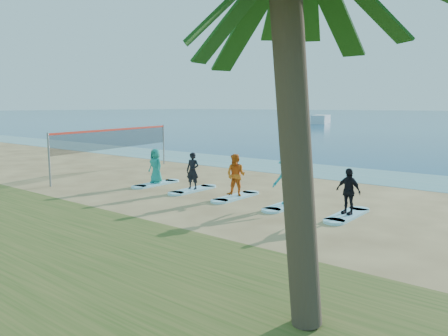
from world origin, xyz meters
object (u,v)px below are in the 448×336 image
Objects in this scene: student_4 at (348,191)px; surfboard_2 at (236,197)px; student_0 at (156,166)px; boat_offshore_a at (321,123)px; surfboard_1 at (193,190)px; student_3 at (287,180)px; surfboard_3 at (286,205)px; surfboard_4 at (347,215)px; surfboard_0 at (156,184)px; student_2 at (236,175)px; student_1 at (193,171)px; volleyball_net at (115,139)px.

surfboard_2 is at bearing -169.01° from student_4.
boat_offshore_a is at bearing 113.03° from student_0.
student_3 reaches higher than surfboard_1.
student_3 is (2.38, 0.00, 0.94)m from surfboard_2.
surfboard_4 is (2.38, 0.00, 0.00)m from surfboard_3.
surfboard_2 is at bearing 177.60° from student_3.
boat_offshore_a is 4.07× the size of surfboard_0.
surfboard_1 is (28.09, -69.02, 0.04)m from boat_offshore_a.
student_3 reaches higher than student_2.
student_1 is at bearing 180.00° from surfboard_4.
surfboard_3 is 1.40× the size of student_4.
surfboard_3 is (4.76, 0.00, 0.00)m from surfboard_1.
student_2 is at bearing 0.00° from surfboard_0.
volleyball_net is at bearing 166.85° from surfboard_0.
boat_offshore_a is 75.45m from surfboard_2.
surfboard_2 is 2.56m from student_3.
surfboard_1 and surfboard_3 have the same top height.
student_1 is 0.73× the size of surfboard_2.
student_1 reaches higher than surfboard_0.
volleyball_net reaches higher than surfboard_0.
student_1 is (28.09, -69.02, 0.90)m from boat_offshore_a.
surfboard_3 is at bearing 2.60° from student_0.
student_4 is at bearing 0.00° from surfboard_3.
student_4 reaches higher than surfboard_0.
student_1 reaches higher than surfboard_3.
boat_offshore_a is at bearing 107.46° from volleyball_net.
student_1 reaches higher than surfboard_1.
student_4 is (13.83, -1.01, -1.03)m from volleyball_net.
surfboard_1 is 1.00× the size of surfboard_4.
student_0 is 1.01× the size of student_1.
surfboard_2 is at bearing -6.34° from volleyball_net.
student_3 is at bearing -169.01° from student_4.
volleyball_net is at bearing -173.18° from student_4.
student_1 is (0.00, 0.00, 0.85)m from surfboard_1.
student_0 is at bearing 180.00° from surfboard_4.
student_0 reaches higher than student_4.
boat_offshore_a reaches higher than surfboard_1.
surfboard_4 is (2.38, 0.00, -0.94)m from student_3.
volleyball_net is at bearing 175.83° from surfboard_4.
volleyball_net is at bearing 157.14° from student_1.
volleyball_net is at bearing 169.45° from student_0.
student_0 is at bearing 165.71° from student_1.
volleyball_net is 71.33m from boat_offshore_a.
student_0 is 9.55m from surfboard_4.
student_1 reaches higher than boat_offshore_a.
student_1 is 2.38m from student_2.
student_0 is at bearing 180.00° from surfboard_1.
surfboard_4 is (4.76, 0.00, 0.00)m from surfboard_2.
surfboard_1 is 2.54m from student_2.
student_3 is at bearing -82.35° from boat_offshore_a.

